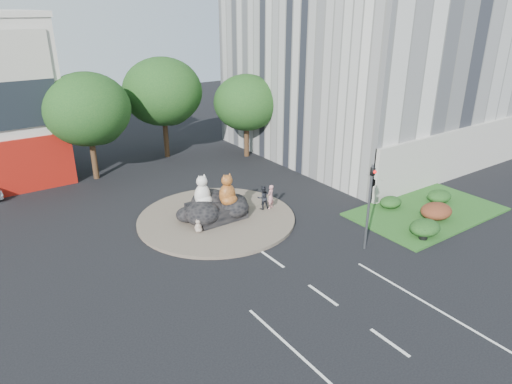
% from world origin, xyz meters
% --- Properties ---
extents(ground, '(120.00, 120.00, 0.00)m').
position_xyz_m(ground, '(0.00, 0.00, 0.00)').
color(ground, black).
rests_on(ground, ground).
extents(roundabout_island, '(10.00, 10.00, 0.20)m').
position_xyz_m(roundabout_island, '(0.00, 10.00, 0.10)').
color(roundabout_island, brown).
rests_on(roundabout_island, ground).
extents(rock_plinth, '(3.20, 2.60, 0.90)m').
position_xyz_m(rock_plinth, '(0.00, 10.00, 0.65)').
color(rock_plinth, black).
rests_on(rock_plinth, roundabout_island).
extents(grass_verge, '(10.00, 6.00, 0.12)m').
position_xyz_m(grass_verge, '(12.00, 3.00, 0.06)').
color(grass_verge, '#22541C').
rests_on(grass_verge, ground).
extents(tree_left, '(6.46, 6.46, 8.27)m').
position_xyz_m(tree_left, '(-3.93, 22.06, 5.25)').
color(tree_left, '#382314').
rests_on(tree_left, ground).
extents(tree_mid, '(6.84, 6.84, 8.76)m').
position_xyz_m(tree_mid, '(3.07, 24.06, 5.56)').
color(tree_mid, '#382314').
rests_on(tree_mid, ground).
extents(tree_right, '(5.70, 5.70, 7.30)m').
position_xyz_m(tree_right, '(9.07, 20.06, 4.63)').
color(tree_right, '#382314').
rests_on(tree_right, ground).
extents(hedge_near_green, '(2.00, 1.60, 0.90)m').
position_xyz_m(hedge_near_green, '(9.00, 1.00, 0.57)').
color(hedge_near_green, '#113815').
rests_on(hedge_near_green, grass_verge).
extents(hedge_red, '(2.20, 1.76, 0.99)m').
position_xyz_m(hedge_red, '(11.50, 2.00, 0.61)').
color(hedge_red, '#532016').
rests_on(hedge_red, grass_verge).
extents(hedge_mid_green, '(1.80, 1.44, 0.81)m').
position_xyz_m(hedge_mid_green, '(14.00, 3.50, 0.53)').
color(hedge_mid_green, '#113815').
rests_on(hedge_mid_green, grass_verge).
extents(hedge_back_green, '(1.60, 1.28, 0.72)m').
position_xyz_m(hedge_back_green, '(10.50, 4.80, 0.48)').
color(hedge_back_green, '#113815').
rests_on(hedge_back_green, grass_verge).
extents(traffic_light, '(0.44, 1.24, 5.00)m').
position_xyz_m(traffic_light, '(5.10, 2.00, 3.62)').
color(traffic_light, '#595B60').
rests_on(traffic_light, ground).
extents(street_lamp, '(2.34, 0.22, 8.06)m').
position_xyz_m(street_lamp, '(12.82, 8.00, 4.55)').
color(street_lamp, '#595B60').
rests_on(street_lamp, ground).
extents(cat_white, '(1.34, 1.20, 2.02)m').
position_xyz_m(cat_white, '(-0.73, 10.38, 2.11)').
color(cat_white, silver).
rests_on(cat_white, rock_plinth).
extents(cat_tabby, '(1.27, 1.11, 2.06)m').
position_xyz_m(cat_tabby, '(0.59, 9.56, 2.13)').
color(cat_tabby, '#B77626').
rests_on(cat_tabby, rock_plinth).
extents(kitten_calico, '(0.63, 0.59, 0.83)m').
position_xyz_m(kitten_calico, '(-1.92, 8.84, 0.62)').
color(kitten_calico, silver).
rests_on(kitten_calico, roundabout_island).
extents(kitten_white, '(0.68, 0.68, 0.86)m').
position_xyz_m(kitten_white, '(1.34, 9.09, 0.63)').
color(kitten_white, beige).
rests_on(kitten_white, roundabout_island).
extents(pedestrian_pink, '(0.71, 0.62, 1.64)m').
position_xyz_m(pedestrian_pink, '(3.65, 9.14, 1.02)').
color(pedestrian_pink, tan).
rests_on(pedestrian_pink, roundabout_island).
extents(pedestrian_dark, '(0.87, 0.73, 1.61)m').
position_xyz_m(pedestrian_dark, '(3.18, 9.35, 1.00)').
color(pedestrian_dark, black).
rests_on(pedestrian_dark, roundabout_island).
extents(litter_bin, '(0.66, 0.66, 0.65)m').
position_xyz_m(litter_bin, '(8.50, 0.70, 0.45)').
color(litter_bin, black).
rests_on(litter_bin, grass_verge).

